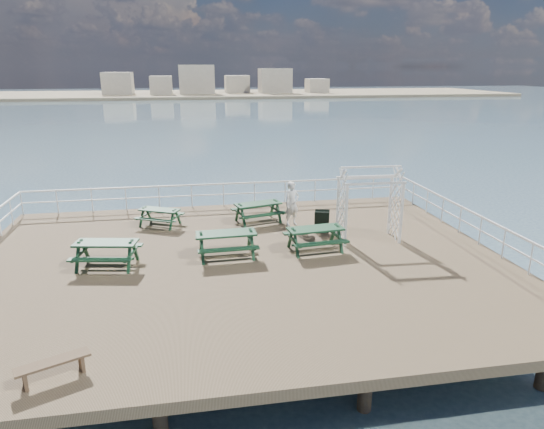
{
  "coord_description": "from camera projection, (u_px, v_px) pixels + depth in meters",
  "views": [
    {
      "loc": [
        -1.55,
        -15.19,
        6.28
      ],
      "look_at": [
        1.37,
        1.5,
        1.1
      ],
      "focal_mm": 32.0,
      "sensor_mm": 36.0,
      "label": 1
    }
  ],
  "objects": [
    {
      "name": "ground",
      "position": [
        240.0,
        264.0,
        16.44
      ],
      "size": [
        18.0,
        14.0,
        0.3
      ],
      "primitive_type": "cube",
      "color": "brown",
      "rests_on": "ground"
    },
    {
      "name": "sea_backdrop",
      "position": [
        232.0,
        90.0,
        144.9
      ],
      "size": [
        300.0,
        300.0,
        9.2
      ],
      "color": "#405A6C",
      "rests_on": "ground"
    },
    {
      "name": "railing",
      "position": [
        230.0,
        214.0,
        18.55
      ],
      "size": [
        17.77,
        13.76,
        1.1
      ],
      "color": "white",
      "rests_on": "ground"
    },
    {
      "name": "picnic_table_a",
      "position": [
        106.0,
        249.0,
        15.72
      ],
      "size": [
        2.24,
        1.93,
        0.97
      ],
      "rotation": [
        0.0,
        0.0,
        -0.18
      ],
      "color": "#13351A",
      "rests_on": "ground"
    },
    {
      "name": "picnic_table_b",
      "position": [
        160.0,
        214.0,
        19.85
      ],
      "size": [
        2.05,
        1.9,
        0.8
      ],
      "rotation": [
        0.0,
        0.0,
        -0.46
      ],
      "color": "#13351A",
      "rests_on": "ground"
    },
    {
      "name": "picnic_table_c",
      "position": [
        258.0,
        208.0,
        20.29
      ],
      "size": [
        2.25,
        1.98,
        0.93
      ],
      "rotation": [
        0.0,
        0.0,
        0.25
      ],
      "color": "#13351A",
      "rests_on": "ground"
    },
    {
      "name": "picnic_table_d",
      "position": [
        226.0,
        239.0,
        16.56
      ],
      "size": [
        2.09,
        1.71,
        0.99
      ],
      "rotation": [
        0.0,
        0.0,
        0.03
      ],
      "color": "#13351A",
      "rests_on": "ground"
    },
    {
      "name": "picnic_table_e",
      "position": [
        315.0,
        234.0,
        17.12
      ],
      "size": [
        2.11,
        1.77,
        0.95
      ],
      "rotation": [
        0.0,
        0.0,
        0.1
      ],
      "color": "#13351A",
      "rests_on": "ground"
    },
    {
      "name": "flat_bench_far",
      "position": [
        53.0,
        365.0,
        10.09
      ],
      "size": [
        1.49,
        0.93,
        0.42
      ],
      "rotation": [
        0.0,
        0.0,
        0.43
      ],
      "color": "brown",
      "rests_on": "ground"
    },
    {
      "name": "trellis_arbor",
      "position": [
        369.0,
        208.0,
        18.03
      ],
      "size": [
        2.32,
        1.31,
        2.82
      ],
      "rotation": [
        0.0,
        0.0,
        -0.04
      ],
      "color": "white",
      "rests_on": "ground"
    },
    {
      "name": "sandwich_board",
      "position": [
        322.0,
        222.0,
        18.97
      ],
      "size": [
        0.67,
        0.58,
        0.93
      ],
      "rotation": [
        0.0,
        0.0,
        -0.33
      ],
      "color": "black",
      "rests_on": "ground"
    },
    {
      "name": "person",
      "position": [
        292.0,
        204.0,
        19.78
      ],
      "size": [
        0.79,
        0.66,
        1.83
      ],
      "primitive_type": "imported",
      "rotation": [
        0.0,
        0.0,
        0.39
      ],
      "color": "white",
      "rests_on": "ground"
    }
  ]
}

